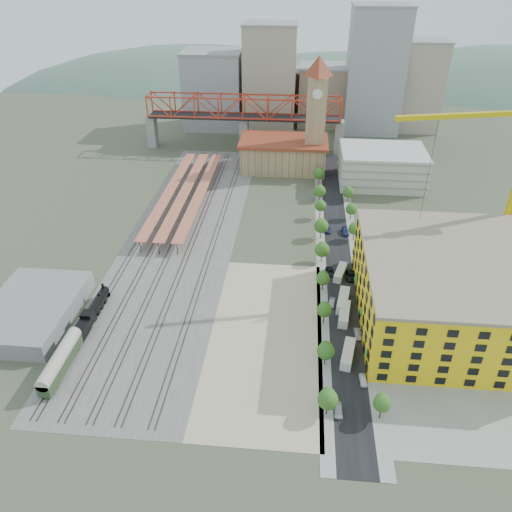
# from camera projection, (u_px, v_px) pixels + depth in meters

# --- Properties ---
(ground) EXTENTS (400.00, 400.00, 0.00)m
(ground) POSITION_uv_depth(u_px,v_px,m) (287.00, 269.00, 152.19)
(ground) COLOR #474C38
(ground) RESTS_ON ground
(ballast_strip) EXTENTS (36.00, 165.00, 0.06)m
(ballast_strip) POSITION_uv_depth(u_px,v_px,m) (183.00, 236.00, 169.83)
(ballast_strip) COLOR #605E59
(ballast_strip) RESTS_ON ground
(dirt_lot) EXTENTS (28.00, 67.00, 0.06)m
(dirt_lot) POSITION_uv_depth(u_px,v_px,m) (266.00, 336.00, 125.82)
(dirt_lot) COLOR tan
(dirt_lot) RESTS_ON ground
(street_asphalt) EXTENTS (12.00, 170.00, 0.06)m
(street_asphalt) POSITION_uv_depth(u_px,v_px,m) (337.00, 246.00, 163.61)
(street_asphalt) COLOR black
(street_asphalt) RESTS_ON ground
(sidewalk_west) EXTENTS (3.00, 170.00, 0.04)m
(sidewalk_west) POSITION_uv_depth(u_px,v_px,m) (321.00, 246.00, 164.05)
(sidewalk_west) COLOR gray
(sidewalk_west) RESTS_ON ground
(sidewalk_east) EXTENTS (3.00, 170.00, 0.04)m
(sidewalk_east) POSITION_uv_depth(u_px,v_px,m) (354.00, 247.00, 163.18)
(sidewalk_east) COLOR gray
(sidewalk_east) RESTS_ON ground
(construction_pad) EXTENTS (50.00, 90.00, 0.06)m
(construction_pad) POSITION_uv_depth(u_px,v_px,m) (454.00, 319.00, 131.69)
(construction_pad) COLOR gray
(construction_pad) RESTS_ON ground
(rail_tracks) EXTENTS (26.56, 160.00, 0.18)m
(rail_tracks) POSITION_uv_depth(u_px,v_px,m) (178.00, 235.00, 169.91)
(rail_tracks) COLOR #382B23
(rail_tracks) RESTS_ON ground
(platform_canopies) EXTENTS (16.00, 80.00, 4.12)m
(platform_canopies) POSITION_uv_depth(u_px,v_px,m) (185.00, 191.00, 191.42)
(platform_canopies) COLOR #D26A50
(platform_canopies) RESTS_ON ground
(station_hall) EXTENTS (38.00, 24.00, 13.10)m
(station_hall) POSITION_uv_depth(u_px,v_px,m) (283.00, 154.00, 218.49)
(station_hall) COLOR tan
(station_hall) RESTS_ON ground
(clock_tower) EXTENTS (12.00, 12.00, 52.00)m
(clock_tower) POSITION_uv_depth(u_px,v_px,m) (316.00, 105.00, 204.17)
(clock_tower) COLOR tan
(clock_tower) RESTS_ON ground
(parking_garage) EXTENTS (34.00, 26.00, 14.00)m
(parking_garage) POSITION_uv_depth(u_px,v_px,m) (382.00, 166.00, 204.92)
(parking_garage) COLOR silver
(parking_garage) RESTS_ON ground
(truss_bridge) EXTENTS (94.00, 9.60, 25.60)m
(truss_bridge) POSITION_uv_depth(u_px,v_px,m) (244.00, 110.00, 233.12)
(truss_bridge) COLOR gray
(truss_bridge) RESTS_ON ground
(construction_building) EXTENTS (44.60, 50.60, 18.80)m
(construction_building) POSITION_uv_depth(u_px,v_px,m) (450.00, 289.00, 126.99)
(construction_building) COLOR yellow
(construction_building) RESTS_ON ground
(warehouse) EXTENTS (22.00, 32.00, 5.00)m
(warehouse) POSITION_uv_depth(u_px,v_px,m) (31.00, 311.00, 130.68)
(warehouse) COLOR gray
(warehouse) RESTS_ON ground
(street_trees) EXTENTS (15.40, 124.40, 8.00)m
(street_trees) POSITION_uv_depth(u_px,v_px,m) (339.00, 263.00, 155.16)
(street_trees) COLOR #305B1B
(street_trees) RESTS_ON ground
(skyline) EXTENTS (133.00, 46.00, 60.00)m
(skyline) POSITION_uv_depth(u_px,v_px,m) (314.00, 84.00, 260.07)
(skyline) COLOR #9EA0A3
(skyline) RESTS_ON ground
(distant_hills) EXTENTS (647.00, 264.00, 227.00)m
(distant_hills) POSITION_uv_depth(u_px,v_px,m) (351.00, 180.00, 410.59)
(distant_hills) COLOR #4C6B59
(distant_hills) RESTS_ON ground
(locomotive) EXTENTS (2.81, 21.71, 5.43)m
(locomotive) POSITION_uv_depth(u_px,v_px,m) (93.00, 311.00, 131.19)
(locomotive) COLOR black
(locomotive) RESTS_ON ground
(coach) EXTENTS (3.12, 18.10, 5.68)m
(coach) POSITION_uv_depth(u_px,v_px,m) (60.00, 361.00, 113.96)
(coach) COLOR #263B20
(coach) RESTS_ON ground
(tower_crane) EXTENTS (51.09, 14.17, 55.67)m
(tower_crane) POSITION_uv_depth(u_px,v_px,m) (512.00, 162.00, 134.46)
(tower_crane) COLOR yellow
(tower_crane) RESTS_ON ground
(site_trailer_a) EXTENTS (4.29, 9.82, 2.60)m
(site_trailer_a) POSITION_uv_depth(u_px,v_px,m) (348.00, 354.00, 118.47)
(site_trailer_a) COLOR silver
(site_trailer_a) RESTS_ON ground
(site_trailer_b) EXTENTS (3.80, 9.77, 2.60)m
(site_trailer_b) POSITION_uv_depth(u_px,v_px,m) (344.00, 314.00, 131.34)
(site_trailer_b) COLOR silver
(site_trailer_b) RESTS_ON ground
(site_trailer_c) EXTENTS (4.28, 10.40, 2.77)m
(site_trailer_c) POSITION_uv_depth(u_px,v_px,m) (343.00, 300.00, 136.30)
(site_trailer_c) COLOR silver
(site_trailer_c) RESTS_ON ground
(site_trailer_d) EXTENTS (4.60, 9.18, 2.43)m
(site_trailer_d) POSITION_uv_depth(u_px,v_px,m) (340.00, 272.00, 148.36)
(site_trailer_d) COLOR silver
(site_trailer_d) RESTS_ON ground
(car_0) EXTENTS (1.80, 4.46, 1.52)m
(car_0) POSITION_uv_depth(u_px,v_px,m) (338.00, 410.00, 104.82)
(car_0) COLOR silver
(car_0) RESTS_ON ground
(car_1) EXTENTS (1.99, 4.25, 1.35)m
(car_1) POSITION_uv_depth(u_px,v_px,m) (332.00, 302.00, 136.70)
(car_1) COLOR gray
(car_1) RESTS_ON ground
(car_2) EXTENTS (2.96, 5.18, 1.36)m
(car_2) POSITION_uv_depth(u_px,v_px,m) (330.00, 272.00, 149.71)
(car_2) COLOR black
(car_2) RESTS_ON ground
(car_3) EXTENTS (2.59, 5.18, 1.44)m
(car_3) POSITION_uv_depth(u_px,v_px,m) (327.00, 229.00, 172.07)
(car_3) COLOR navy
(car_3) RESTS_ON ground
(car_4) EXTENTS (1.87, 4.05, 1.34)m
(car_4) POSITION_uv_depth(u_px,v_px,m) (363.00, 380.00, 112.08)
(car_4) COLOR white
(car_4) RESTS_ON ground
(car_5) EXTENTS (1.89, 4.43, 1.42)m
(car_5) POSITION_uv_depth(u_px,v_px,m) (358.00, 334.00, 125.45)
(car_5) COLOR gray
(car_5) RESTS_ON ground
(car_6) EXTENTS (2.94, 5.86, 1.59)m
(car_6) POSITION_uv_depth(u_px,v_px,m) (351.00, 276.00, 147.58)
(car_6) COLOR black
(car_6) RESTS_ON ground
(car_7) EXTENTS (2.61, 5.59, 1.58)m
(car_7) POSITION_uv_depth(u_px,v_px,m) (345.00, 232.00, 170.60)
(car_7) COLOR navy
(car_7) RESTS_ON ground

